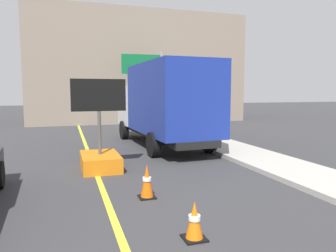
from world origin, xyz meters
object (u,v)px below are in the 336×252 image
(box_truck, at_px, (164,103))
(traffic_cone_far_lane, at_px, (147,181))
(highway_guide_sign, at_px, (150,75))
(arrow_board_trailer, at_px, (100,153))
(traffic_cone_mid_lane, at_px, (194,221))

(box_truck, height_order, traffic_cone_far_lane, box_truck)
(box_truck, bearing_deg, traffic_cone_far_lane, -110.40)
(box_truck, xyz_separation_m, traffic_cone_far_lane, (-2.30, -6.18, -1.48))
(box_truck, bearing_deg, highway_guide_sign, 79.35)
(box_truck, bearing_deg, arrow_board_trailer, -133.39)
(traffic_cone_mid_lane, bearing_deg, traffic_cone_far_lane, 96.14)
(arrow_board_trailer, relative_size, box_truck, 0.37)
(arrow_board_trailer, xyz_separation_m, box_truck, (3.01, 3.18, 1.37))
(arrow_board_trailer, relative_size, traffic_cone_mid_lane, 4.38)
(arrow_board_trailer, height_order, traffic_cone_mid_lane, arrow_board_trailer)
(box_truck, relative_size, traffic_cone_mid_lane, 11.96)
(arrow_board_trailer, xyz_separation_m, highway_guide_sign, (4.54, 11.31, 2.94))
(highway_guide_sign, bearing_deg, traffic_cone_mid_lane, -102.33)
(arrow_board_trailer, distance_m, box_truck, 4.58)
(arrow_board_trailer, distance_m, traffic_cone_far_lane, 3.09)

